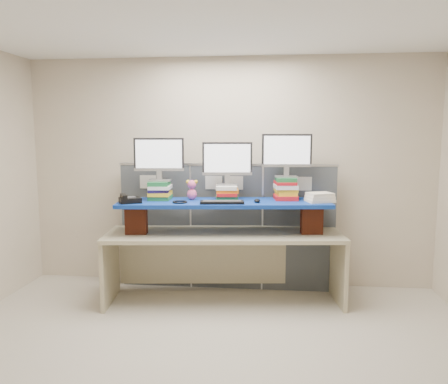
# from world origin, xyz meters

# --- Properties ---
(room) EXTENTS (5.00, 4.00, 2.80)m
(room) POSITION_xyz_m (0.00, 0.00, 1.40)
(room) COLOR beige
(room) RESTS_ON ground
(cubicle_partition) EXTENTS (2.60, 0.06, 1.53)m
(cubicle_partition) POSITION_xyz_m (-0.00, 1.78, 0.77)
(cubicle_partition) COLOR #41474D
(cubicle_partition) RESTS_ON ground
(desk) EXTENTS (2.66, 1.04, 0.79)m
(desk) POSITION_xyz_m (0.02, 1.34, 0.63)
(desk) COLOR #B7AE8C
(desk) RESTS_ON ground
(brick_pier_left) EXTENTS (0.24, 0.15, 0.31)m
(brick_pier_left) POSITION_xyz_m (-0.93, 1.19, 0.95)
(brick_pier_left) COLOR maroon
(brick_pier_left) RESTS_ON desk
(brick_pier_right) EXTENTS (0.24, 0.15, 0.31)m
(brick_pier_right) POSITION_xyz_m (0.98, 1.40, 0.95)
(brick_pier_right) COLOR maroon
(brick_pier_right) RESTS_ON desk
(blue_board) EXTENTS (2.35, 0.82, 0.04)m
(blue_board) POSITION_xyz_m (0.02, 1.34, 1.12)
(blue_board) COLOR navy
(blue_board) RESTS_ON brick_pier_left
(book_stack_left) EXTENTS (0.27, 0.31, 0.21)m
(book_stack_left) POSITION_xyz_m (-0.71, 1.38, 1.24)
(book_stack_left) COLOR #1D6E38
(book_stack_left) RESTS_ON blue_board
(book_stack_center) EXTENTS (0.28, 0.32, 0.16)m
(book_stack_center) POSITION_xyz_m (0.04, 1.47, 1.22)
(book_stack_center) COLOR #1D6E38
(book_stack_center) RESTS_ON blue_board
(book_stack_right) EXTENTS (0.28, 0.32, 0.25)m
(book_stack_right) POSITION_xyz_m (0.69, 1.54, 1.27)
(book_stack_right) COLOR red
(book_stack_right) RESTS_ON blue_board
(monitor_left) EXTENTS (0.55, 0.18, 0.48)m
(monitor_left) POSITION_xyz_m (-0.71, 1.38, 1.62)
(monitor_left) COLOR #99999D
(monitor_left) RESTS_ON book_stack_left
(monitor_center) EXTENTS (0.55, 0.18, 0.48)m
(monitor_center) POSITION_xyz_m (0.04, 1.46, 1.58)
(monitor_center) COLOR #99999D
(monitor_center) RESTS_ON book_stack_center
(monitor_right) EXTENTS (0.55, 0.18, 0.48)m
(monitor_right) POSITION_xyz_m (0.70, 1.53, 1.67)
(monitor_right) COLOR #99999D
(monitor_right) RESTS_ON book_stack_right
(keyboard) EXTENTS (0.48, 0.21, 0.03)m
(keyboard) POSITION_xyz_m (0.01, 1.17, 1.16)
(keyboard) COLOR black
(keyboard) RESTS_ON blue_board
(mouse) EXTENTS (0.08, 0.13, 0.04)m
(mouse) POSITION_xyz_m (0.38, 1.29, 1.16)
(mouse) COLOR black
(mouse) RESTS_ON blue_board
(desk_phone) EXTENTS (0.29, 0.28, 0.09)m
(desk_phone) POSITION_xyz_m (-0.98, 1.11, 1.18)
(desk_phone) COLOR black
(desk_phone) RESTS_ON blue_board
(headset) EXTENTS (0.22, 0.22, 0.02)m
(headset) POSITION_xyz_m (-0.44, 1.17, 1.15)
(headset) COLOR black
(headset) RESTS_ON blue_board
(plush_toy) EXTENTS (0.13, 0.10, 0.22)m
(plush_toy) POSITION_xyz_m (-0.35, 1.40, 1.26)
(plush_toy) COLOR #EA5990
(plush_toy) RESTS_ON blue_board
(binder_stack) EXTENTS (0.34, 0.30, 0.10)m
(binder_stack) POSITION_xyz_m (1.06, 1.39, 1.19)
(binder_stack) COLOR white
(binder_stack) RESTS_ON blue_board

